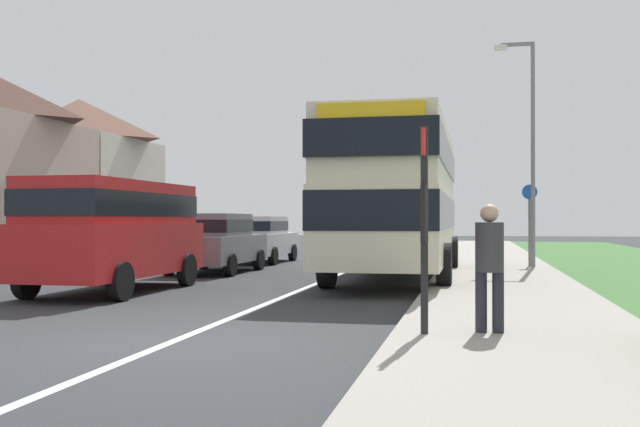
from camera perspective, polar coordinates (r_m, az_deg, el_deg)
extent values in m
plane|color=#2D3033|center=(9.06, -11.75, -9.89)|extent=(120.00, 120.00, 0.00)
cube|color=silver|center=(16.64, -0.56, -5.58)|extent=(0.14, 60.00, 0.01)
cube|color=gray|center=(14.27, 14.43, -6.19)|extent=(3.20, 68.00, 0.12)
cube|color=beige|center=(18.33, 6.09, -0.97)|extent=(2.50, 9.96, 1.65)
cube|color=beige|center=(18.39, 6.08, 4.02)|extent=(2.45, 9.76, 1.55)
cube|color=black|center=(18.33, 6.09, 0.06)|extent=(2.53, 10.01, 0.76)
cube|color=black|center=(18.39, 6.08, 4.26)|extent=(2.53, 10.01, 0.72)
cube|color=gold|center=(13.58, 3.94, 7.73)|extent=(2.00, 0.08, 0.44)
cylinder|color=black|center=(21.57, 3.62, -3.09)|extent=(0.30, 1.00, 1.00)
cylinder|color=black|center=(21.35, 10.28, -3.11)|extent=(0.30, 1.00, 1.00)
cylinder|color=black|center=(15.84, 0.56, -4.04)|extent=(0.30, 1.00, 1.00)
cylinder|color=black|center=(15.54, 9.66, -4.10)|extent=(0.30, 1.00, 1.00)
cube|color=#B21E1E|center=(15.55, -15.76, -2.68)|extent=(1.95, 5.02, 1.04)
cube|color=#B21E1E|center=(15.55, -15.75, 0.81)|extent=(1.72, 4.62, 0.85)
cube|color=black|center=(15.55, -15.75, 0.66)|extent=(1.75, 4.67, 0.48)
cylinder|color=black|center=(17.40, -16.17, -4.16)|extent=(0.20, 0.72, 0.72)
cylinder|color=black|center=(16.59, -10.32, -4.35)|extent=(0.20, 0.72, 0.72)
cylinder|color=black|center=(14.73, -21.90, -4.81)|extent=(0.20, 0.72, 0.72)
cylinder|color=black|center=(13.77, -15.26, -5.14)|extent=(0.20, 0.72, 0.72)
cube|color=slate|center=(20.66, -8.10, -2.73)|extent=(1.75, 4.15, 0.74)
cube|color=slate|center=(20.45, -8.30, -0.87)|extent=(1.54, 2.28, 0.61)
cube|color=black|center=(20.45, -8.30, -0.95)|extent=(1.58, 2.31, 0.34)
cylinder|color=black|center=(22.18, -9.05, -3.53)|extent=(0.20, 0.60, 0.60)
cylinder|color=black|center=(21.62, -4.79, -3.61)|extent=(0.20, 0.60, 0.60)
cylinder|color=black|center=(19.80, -11.73, -3.89)|extent=(0.20, 0.60, 0.60)
cylinder|color=black|center=(19.18, -7.01, -4.01)|extent=(0.20, 0.60, 0.60)
cube|color=#B7B7BC|center=(25.31, -4.79, -2.36)|extent=(1.79, 4.20, 0.71)
cube|color=#B7B7BC|center=(25.10, -4.92, -0.90)|extent=(1.57, 2.31, 0.58)
cube|color=black|center=(25.10, -4.92, -0.97)|extent=(1.61, 2.33, 0.32)
cylinder|color=black|center=(26.83, -5.78, -3.01)|extent=(0.20, 0.60, 0.60)
cylinder|color=black|center=(26.35, -2.15, -3.05)|extent=(0.20, 0.60, 0.60)
cylinder|color=black|center=(24.36, -7.65, -3.26)|extent=(0.20, 0.60, 0.60)
cylinder|color=black|center=(23.84, -3.67, -3.32)|extent=(0.20, 0.60, 0.60)
cylinder|color=#23232D|center=(9.12, 12.44, -7.12)|extent=(0.14, 0.14, 0.85)
cylinder|color=#23232D|center=(9.13, 13.71, -7.12)|extent=(0.14, 0.14, 0.85)
cylinder|color=#333338|center=(9.07, 13.07, -2.57)|extent=(0.34, 0.34, 0.60)
sphere|color=tan|center=(9.06, 13.06, 0.02)|extent=(0.22, 0.22, 0.22)
cylinder|color=black|center=(8.82, 8.13, -1.66)|extent=(0.09, 0.09, 2.60)
cube|color=red|center=(8.86, 8.12, 5.47)|extent=(0.04, 0.44, 0.32)
cube|color=black|center=(8.84, 8.13, -0.04)|extent=(0.06, 0.52, 0.68)
cylinder|color=slate|center=(22.43, 16.02, -1.57)|extent=(0.08, 0.08, 2.10)
cylinder|color=blue|center=(22.44, 16.02, 1.62)|extent=(0.44, 0.03, 0.44)
cylinder|color=slate|center=(22.07, 16.26, 4.30)|extent=(0.12, 0.12, 6.63)
cube|color=slate|center=(22.55, 15.07, 12.60)|extent=(0.90, 0.10, 0.10)
cube|color=silver|center=(22.51, 13.90, 12.44)|extent=(0.36, 0.20, 0.14)
cube|color=beige|center=(37.71, -18.30, 1.37)|extent=(6.08, 6.79, 5.38)
pyramid|color=brown|center=(38.01, -18.28, 6.96)|extent=(6.08, 6.79, 2.03)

